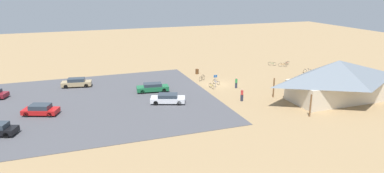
# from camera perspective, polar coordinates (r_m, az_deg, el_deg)

# --- Properties ---
(ground) EXTENTS (160.00, 160.00, 0.00)m
(ground) POSITION_cam_1_polar(r_m,az_deg,el_deg) (57.13, 4.21, 0.32)
(ground) COLOR #9E7F56
(ground) RESTS_ON ground
(parking_lot_asphalt) EXTENTS (39.11, 29.29, 0.05)m
(parking_lot_asphalt) POSITION_cam_1_polar(r_m,az_deg,el_deg) (50.20, -18.98, -2.80)
(parking_lot_asphalt) COLOR #4C4C51
(parking_lot_asphalt) RESTS_ON ground
(bike_pavilion) EXTENTS (15.36, 8.57, 5.73)m
(bike_pavilion) POSITION_cam_1_polar(r_m,az_deg,el_deg) (52.50, 22.66, 1.30)
(bike_pavilion) COLOR beige
(bike_pavilion) RESTS_ON ground
(trash_bin) EXTENTS (0.60, 0.60, 0.90)m
(trash_bin) POSITION_cam_1_polar(r_m,az_deg,el_deg) (63.74, 0.83, 2.47)
(trash_bin) COLOR brown
(trash_bin) RESTS_ON ground
(lot_sign) EXTENTS (0.56, 0.08, 2.20)m
(lot_sign) POSITION_cam_1_polar(r_m,az_deg,el_deg) (54.93, 3.85, 1.20)
(lot_sign) COLOR #99999E
(lot_sign) RESTS_ON ground
(bicycle_orange_yard_left) EXTENTS (0.48, 1.81, 0.88)m
(bicycle_orange_yard_left) POSITION_cam_1_polar(r_m,az_deg,el_deg) (65.39, 19.72, 1.81)
(bicycle_orange_yard_left) COLOR black
(bicycle_orange_yard_left) RESTS_ON ground
(bicycle_silver_front_row) EXTENTS (1.57, 0.54, 0.73)m
(bicycle_silver_front_row) POSITION_cam_1_polar(r_m,az_deg,el_deg) (62.08, 17.70, 1.21)
(bicycle_silver_front_row) COLOR black
(bicycle_silver_front_row) RESTS_ON ground
(bicycle_green_mid_cluster) EXTENTS (1.30, 1.04, 0.73)m
(bicycle_green_mid_cluster) POSITION_cam_1_polar(r_m,az_deg,el_deg) (72.41, 12.95, 3.65)
(bicycle_green_mid_cluster) COLOR black
(bicycle_green_mid_cluster) RESTS_ON ground
(bicycle_yellow_lone_east) EXTENTS (0.48, 1.74, 0.80)m
(bicycle_yellow_lone_east) POSITION_cam_1_polar(r_m,az_deg,el_deg) (54.95, 3.19, 0.09)
(bicycle_yellow_lone_east) COLOR black
(bicycle_yellow_lone_east) RESTS_ON ground
(bicycle_teal_trailside) EXTENTS (1.36, 1.23, 0.93)m
(bicycle_teal_trailside) POSITION_cam_1_polar(r_m,az_deg,el_deg) (60.42, 16.88, 0.93)
(bicycle_teal_trailside) COLOR black
(bicycle_teal_trailside) RESTS_ON ground
(bicycle_red_yard_front) EXTENTS (1.47, 0.90, 0.73)m
(bicycle_red_yard_front) POSITION_cam_1_polar(r_m,az_deg,el_deg) (73.59, 15.30, 3.69)
(bicycle_red_yard_front) COLOR black
(bicycle_red_yard_front) RESTS_ON ground
(bicycle_black_near_sign) EXTENTS (1.41, 0.98, 0.90)m
(bicycle_black_near_sign) POSITION_cam_1_polar(r_m,az_deg,el_deg) (59.40, 1.65, 1.37)
(bicycle_black_near_sign) COLOR black
(bicycle_black_near_sign) RESTS_ON ground
(bicycle_purple_near_porch) EXTENTS (1.24, 1.15, 0.79)m
(bicycle_purple_near_porch) POSITION_cam_1_polar(r_m,az_deg,el_deg) (64.25, 17.72, 1.72)
(bicycle_purple_near_porch) COLOR black
(bicycle_purple_near_porch) RESTS_ON ground
(bicycle_blue_lone_west) EXTENTS (0.70, 1.50, 0.79)m
(bicycle_blue_lone_west) POSITION_cam_1_polar(r_m,az_deg,el_deg) (57.16, 3.98, 0.70)
(bicycle_blue_lone_west) COLOR black
(bicycle_blue_lone_west) RESTS_ON ground
(bicycle_white_edge_north) EXTENTS (1.68, 0.48, 0.81)m
(bicycle_white_edge_north) POSITION_cam_1_polar(r_m,az_deg,el_deg) (68.01, 18.31, 2.45)
(bicycle_white_edge_north) COLOR black
(bicycle_white_edge_north) RESTS_ON ground
(bicycle_orange_back_row) EXTENTS (1.52, 0.86, 0.82)m
(bicycle_orange_back_row) POSITION_cam_1_polar(r_m,az_deg,el_deg) (71.82, 14.63, 3.47)
(bicycle_orange_back_row) COLOR black
(bicycle_orange_back_row) RESTS_ON ground
(car_red_far_end) EXTENTS (4.65, 3.30, 1.35)m
(car_red_far_end) POSITION_cam_1_polar(r_m,az_deg,el_deg) (47.46, -23.53, -3.49)
(car_red_far_end) COLOR red
(car_red_far_end) RESTS_ON parking_lot_asphalt
(car_green_mid_lot) EXTENTS (4.98, 2.37, 1.34)m
(car_green_mid_lot) POSITION_cam_1_polar(r_m,az_deg,el_deg) (53.15, -6.45, -0.16)
(car_green_mid_lot) COLOR #1E6B3D
(car_green_mid_lot) RESTS_ON parking_lot_asphalt
(car_white_end_stall) EXTENTS (5.02, 3.38, 1.33)m
(car_white_end_stall) POSITION_cam_1_polar(r_m,az_deg,el_deg) (47.80, -3.97, -1.99)
(car_white_end_stall) COLOR white
(car_white_end_stall) RESTS_ON parking_lot_asphalt
(car_tan_aisle_side) EXTENTS (4.78, 2.48, 1.41)m
(car_tan_aisle_side) POSITION_cam_1_polar(r_m,az_deg,el_deg) (58.35, -18.36, 0.62)
(car_tan_aisle_side) COLOR tan
(car_tan_aisle_side) RESTS_ON parking_lot_asphalt
(visitor_near_lot) EXTENTS (0.40, 0.39, 1.71)m
(visitor_near_lot) POSITION_cam_1_polar(r_m,az_deg,el_deg) (55.27, 7.25, 0.65)
(visitor_near_lot) COLOR #2D3347
(visitor_near_lot) RESTS_ON ground
(visitor_at_bikes) EXTENTS (0.37, 0.36, 1.77)m
(visitor_at_bikes) POSITION_cam_1_polar(r_m,az_deg,el_deg) (49.18, 8.17, -1.33)
(visitor_at_bikes) COLOR #2D3347
(visitor_at_bikes) RESTS_ON ground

